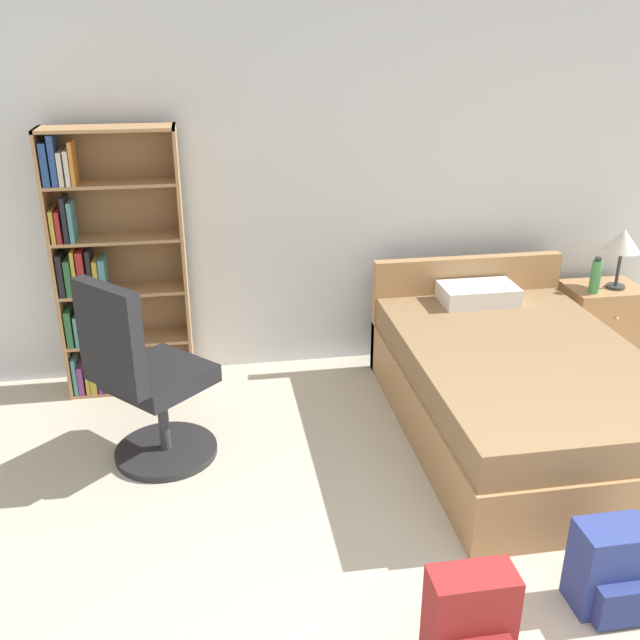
% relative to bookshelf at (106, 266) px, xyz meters
% --- Properties ---
extents(wall_back, '(9.00, 0.06, 2.60)m').
position_rel_bookshelf_xyz_m(wall_back, '(1.83, 0.23, 0.44)').
color(wall_back, silver).
rests_on(wall_back, ground_plane).
extents(bookshelf, '(0.81, 0.27, 1.72)m').
position_rel_bookshelf_xyz_m(bookshelf, '(0.00, 0.00, 0.00)').
color(bookshelf, '#AD7F51').
rests_on(bookshelf, ground_plane).
extents(bed, '(1.33, 2.02, 0.80)m').
position_rel_bookshelf_xyz_m(bed, '(2.41, -0.94, -0.58)').
color(bed, '#AD7F51').
rests_on(bed, ground_plane).
extents(office_chair, '(0.72, 0.72, 1.11)m').
position_rel_bookshelf_xyz_m(office_chair, '(0.27, -0.94, -0.36)').
color(office_chair, '#232326').
rests_on(office_chair, ground_plane).
extents(nightstand, '(0.53, 0.42, 0.54)m').
position_rel_bookshelf_xyz_m(nightstand, '(3.42, -0.07, -0.59)').
color(nightstand, '#AD7F51').
rests_on(nightstand, ground_plane).
extents(table_lamp, '(0.25, 0.25, 0.43)m').
position_rel_bookshelf_xyz_m(table_lamp, '(3.48, -0.11, 0.02)').
color(table_lamp, '#333333').
rests_on(table_lamp, nightstand).
extents(water_bottle, '(0.07, 0.07, 0.26)m').
position_rel_bookshelf_xyz_m(water_bottle, '(3.28, -0.17, -0.19)').
color(water_bottle, '#3F8C4C').
rests_on(water_bottle, nightstand).
extents(backpack_blue, '(0.30, 0.26, 0.40)m').
position_rel_bookshelf_xyz_m(backpack_blue, '(2.21, -2.35, -0.67)').
color(backpack_blue, navy).
rests_on(backpack_blue, ground_plane).
extents(backpack_red, '(0.33, 0.22, 0.44)m').
position_rel_bookshelf_xyz_m(backpack_red, '(1.52, -2.55, -0.65)').
color(backpack_red, maroon).
rests_on(backpack_red, ground_plane).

